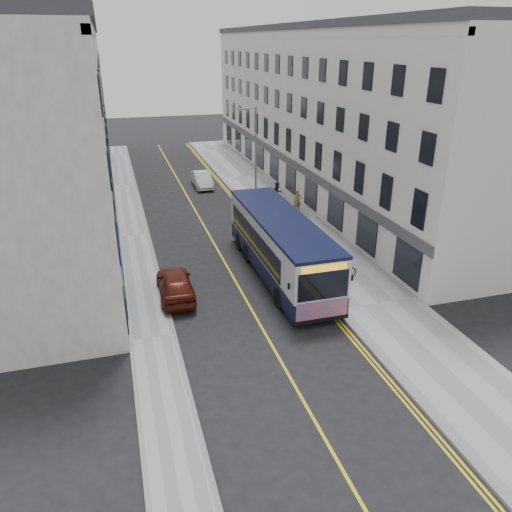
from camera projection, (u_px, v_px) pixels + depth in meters
ground at (252, 311)px, 24.60m from camera, size 140.00×140.00×0.00m
pavement_east at (289, 220)px, 36.74m from camera, size 4.50×64.00×0.12m
pavement_west at (133, 236)px, 33.86m from camera, size 2.00×64.00×0.12m
kerb_east at (260, 223)px, 36.16m from camera, size 0.18×64.00×0.13m
kerb_west at (148, 234)px, 34.12m from camera, size 0.18×64.00×0.13m
road_centre_line at (206, 229)px, 35.16m from camera, size 0.12×64.00×0.01m
road_dbl_yellow_inner at (254, 224)px, 36.07m from camera, size 0.10×64.00×0.01m
road_dbl_yellow_outer at (257, 224)px, 36.12m from camera, size 0.10×64.00×0.01m
terrace_east at (313, 112)px, 43.44m from camera, size 6.00×46.00×13.00m
terrace_west at (65, 122)px, 38.20m from camera, size 6.00×46.00×13.00m
streetlamp at (255, 158)px, 36.25m from camera, size 1.32×0.18×8.00m
city_bus at (280, 244)px, 27.59m from camera, size 2.77×11.89×3.46m
bicycle at (342, 271)px, 27.54m from camera, size 1.69×0.61×0.89m
pedestrian_near at (297, 201)px, 37.92m from camera, size 0.65×0.44×1.76m
pedestrian_far at (278, 193)px, 39.69m from camera, size 1.11×1.00×1.85m
car_white at (202, 179)px, 45.02m from camera, size 1.52×4.20×1.38m
car_maroon at (175, 284)px, 25.62m from camera, size 1.84×4.39×1.48m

